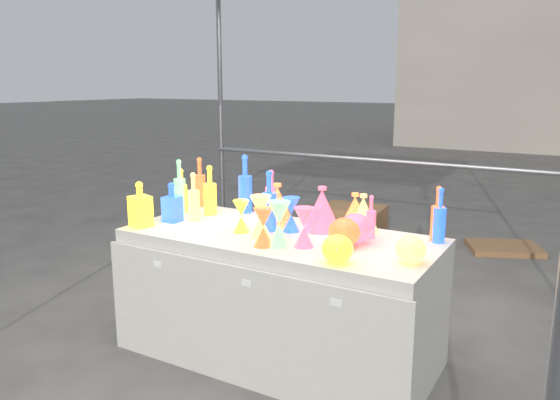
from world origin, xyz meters
The scene contains 31 objects.
ground centered at (0.00, 0.00, 0.00)m, with size 80.00×80.00×0.00m, color slate.
display_table centered at (0.00, -0.01, 0.37)m, with size 1.84×0.83×0.75m.
cardboard_box_closed centered at (-0.45, 2.21, 0.21)m, with size 0.59×0.43×0.43m, color #986B44.
cardboard_box_flat centered at (0.85, 2.87, 0.03)m, with size 0.65×0.47×0.06m, color #986B44.
bottle_0 centered at (-0.85, 0.15, 0.90)m, with size 0.08×0.08×0.29m, color red, non-canonical shape.
bottle_1 centered at (-0.47, 0.35, 0.94)m, with size 0.09×0.09×0.39m, color #157841, non-canonical shape.
bottle_2 centered at (-0.85, 0.35, 0.92)m, with size 0.08×0.08×0.35m, color orange, non-canonical shape.
bottle_3 centered at (-0.27, 0.35, 0.90)m, with size 0.08×0.08×0.30m, color #2029BB, non-canonical shape.
bottle_4 centered at (-0.62, -0.01, 0.90)m, with size 0.07×0.07×0.31m, color #158465, non-canonical shape.
bottle_5 centered at (-0.85, 0.13, 0.93)m, with size 0.08×0.08×0.36m, color #A62192, non-canonical shape.
bottle_6 centered at (-0.64, 0.18, 0.91)m, with size 0.08×0.08×0.33m, color red, non-canonical shape.
bottle_7 centered at (-0.09, 0.03, 0.93)m, with size 0.08×0.08×0.36m, color #157841, non-canonical shape.
decanter_0 centered at (-0.81, -0.27, 0.89)m, with size 0.11×0.11×0.28m, color red, non-canonical shape.
decanter_2 centered at (-0.73, -0.09, 0.87)m, with size 0.10×0.10×0.25m, color #157841, non-canonical shape.
hourglass_0 centered at (0.04, -0.25, 0.85)m, with size 0.10×0.10×0.21m, color orange, non-canonical shape.
hourglass_1 centered at (0.23, -0.15, 0.86)m, with size 0.11×0.11×0.21m, color #2029BB, non-canonical shape.
hourglass_2 centered at (-0.06, -0.11, 0.87)m, with size 0.12×0.12×0.24m, color #158465, non-canonical shape.
hourglass_3 centered at (0.11, -0.21, 0.87)m, with size 0.12×0.12×0.24m, color #A62192, non-canonical shape.
hourglass_4 centered at (-0.22, -0.08, 0.84)m, with size 0.09×0.09×0.19m, color red, non-canonical shape.
hourglass_5 centered at (0.03, 0.08, 0.85)m, with size 0.10×0.10×0.20m, color #157841, non-canonical shape.
globe_0 centered at (0.49, -0.30, 0.81)m, with size 0.15×0.15×0.12m, color red, non-canonical shape.
globe_1 centered at (0.80, -0.13, 0.81)m, with size 0.15×0.15×0.12m, color #158465, non-canonical shape.
globe_2 centered at (0.42, -0.04, 0.82)m, with size 0.17×0.17×0.14m, color orange, non-canonical shape.
globe_3 centered at (0.44, 0.05, 0.82)m, with size 0.18×0.18×0.15m, color #2029BB, non-canonical shape.
lampshade_0 centered at (-0.11, 0.16, 0.88)m, with size 0.22×0.22×0.26m, color yellow, non-canonical shape.
lampshade_1 centered at (0.34, 0.28, 0.86)m, with size 0.19×0.19×0.23m, color yellow, non-canonical shape.
lampshade_2 centered at (0.17, 0.20, 0.88)m, with size 0.22×0.22×0.26m, color #2029BB, non-canonical shape.
lampshade_3 centered at (0.39, 0.28, 0.86)m, with size 0.19×0.19×0.22m, color #158465, non-canonical shape.
bottle_8 centered at (0.83, 0.29, 0.90)m, with size 0.07×0.07×0.30m, color #157841, non-canonical shape.
bottle_9 centered at (0.81, 0.31, 0.90)m, with size 0.07×0.07×0.31m, color orange, non-canonical shape.
bottle_10 centered at (0.48, 0.19, 0.87)m, with size 0.05×0.05×0.24m, color #2029BB, non-canonical shape.
Camera 1 is at (1.51, -2.61, 1.60)m, focal length 35.00 mm.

